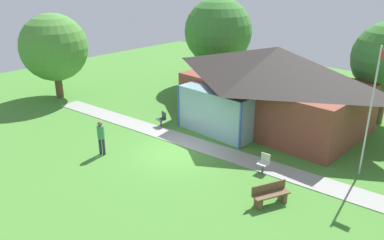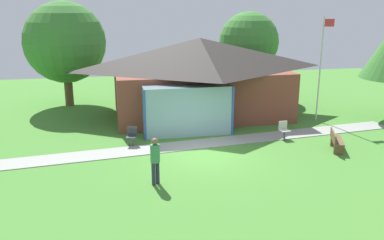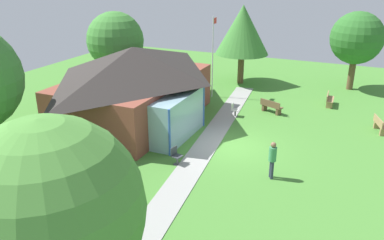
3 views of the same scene
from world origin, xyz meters
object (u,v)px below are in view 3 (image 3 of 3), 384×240
Objects in this scene: tree_behind_pavilion_right at (115,41)px; bench_front_right at (380,125)px; pavilion at (136,83)px; tree_east_hedge at (243,30)px; tree_far_east at (357,38)px; bench_mid_right at (271,107)px; patio_chair_west at (176,156)px; tree_west_hedge at (50,210)px; flagpole at (213,54)px; patio_chair_lawn_spare at (234,110)px; bench_lawn_far_right at (329,100)px; visitor_strolling_lawn at (272,157)px.

bench_front_right is at bearing -91.64° from tree_behind_pavilion_right.
pavilion is at bearing -90.71° from bench_front_right.
tree_far_east is at bearing -77.82° from tree_east_hedge.
bench_mid_right is 9.18m from patio_chair_west.
tree_west_hedge is at bearing 168.16° from tree_far_east.
flagpole is at bearing 10.35° from tree_west_hedge.
bench_front_right is 12.09m from patio_chair_west.
tree_east_hedge is (14.75, 1.49, 3.81)m from patio_chair_west.
patio_chair_west is at bearing -8.04° from patio_chair_lawn_spare.
pavilion is at bearing -124.03° from bench_mid_right.
tree_east_hedge reaches higher than flagpole.
bench_lawn_far_right is at bearing -78.28° from tree_behind_pavilion_right.
patio_chair_west is 18.17m from tree_far_east.
bench_lawn_far_right is 0.26× the size of tree_far_east.
bench_mid_right is at bearing -16.16° from visitor_strolling_lawn.
bench_mid_right is 8.55m from visitor_strolling_lawn.
bench_mid_right is 1.81× the size of patio_chair_lawn_spare.
bench_mid_right is at bearing -89.59° from tree_behind_pavilion_right.
tree_west_hedge is at bearing -40.55° from bench_front_right.
pavilion is 6.53m from tree_behind_pavilion_right.
bench_mid_right is (4.62, -7.15, -1.93)m from pavilion.
bench_lawn_far_right is at bearing 167.88° from patio_chair_west.
tree_far_east is (12.29, -11.42, 1.56)m from pavilion.
tree_east_hedge is at bearing 6.70° from tree_west_hedge.
patio_chair_lawn_spare is at bearing -100.38° from bench_front_right.
tree_behind_pavilion_right is (-3.08, 14.87, 3.42)m from bench_lawn_far_right.
visitor_strolling_lawn is 15.71m from tree_east_hedge.
flagpole is at bearing -154.22° from patio_chair_west.
bench_lawn_far_right is 1.77× the size of patio_chair_west.
pavilion is at bearing 162.98° from tree_east_hedge.
tree_east_hedge is at bearing -17.02° from pavilion.
tree_west_hedge is (-13.43, -6.03, 1.17)m from pavilion.
tree_east_hedge is (23.94, 2.81, 0.72)m from tree_west_hedge.
flagpole is at bearing -143.66° from patio_chair_lawn_spare.
bench_lawn_far_right is 0.26× the size of tree_behind_pavilion_right.
bench_lawn_far_right is at bearing -111.94° from tree_east_hedge.
tree_behind_pavilion_right is at bearing 116.02° from tree_far_east.
patio_chair_lawn_spare is at bearing 0.85° from visitor_strolling_lawn.
tree_east_hedge is (5.98, -7.68, 0.41)m from tree_behind_pavilion_right.
patio_chair_west is at bearing -131.95° from pavilion.
tree_behind_pavilion_right reaches higher than tree_far_east.
tree_east_hedge is (6.50, 10.33, 3.82)m from bench_front_right.
patio_chair_lawn_spare is at bearing 146.12° from tree_far_east.
tree_far_east is at bearing 177.20° from bench_front_right.
tree_far_east reaches higher than bench_mid_right.
bench_lawn_far_right is 6.95m from patio_chair_lawn_spare.
tree_east_hedge is at bearing -114.51° from bench_lawn_far_right.
tree_behind_pavilion_right reaches higher than flagpole.
tree_behind_pavilion_right is at bearing -120.15° from patio_chair_west.
pavilion is 6.11× the size of visitor_strolling_lawn.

